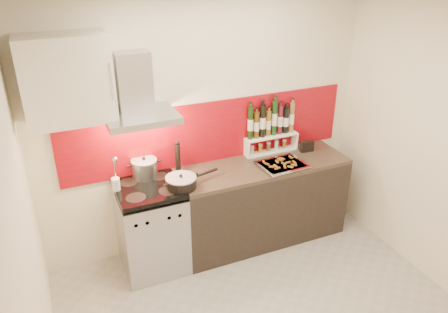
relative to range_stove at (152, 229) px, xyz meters
name	(u,v)px	position (x,y,z in m)	size (l,w,h in m)	color
ceiling	(287,4)	(0.70, -1.10, 2.16)	(3.40, 2.80, 0.02)	white
back_wall	(206,125)	(0.70, 0.30, 0.86)	(3.40, 0.02, 2.60)	silver
left_wall	(26,248)	(-1.00, -1.10, 0.86)	(0.02, 2.80, 2.60)	silver
right_wall	(445,151)	(2.40, -1.10, 0.86)	(0.02, 2.80, 2.60)	silver
backsplash	(211,132)	(0.75, 0.29, 0.78)	(3.00, 0.02, 0.64)	maroon
range_stove	(152,229)	(0.00, 0.00, 0.00)	(0.60, 0.60, 0.91)	#B7B7BA
counter	(261,202)	(1.20, 0.00, 0.01)	(1.80, 0.60, 0.90)	black
range_hood	(137,96)	(0.00, 0.14, 1.30)	(0.62, 0.50, 0.61)	#B7B7BA
upper_cabinet	(67,80)	(-0.55, 0.13, 1.51)	(0.70, 0.35, 0.72)	beige
stock_pot	(145,168)	(0.02, 0.20, 0.56)	(0.25, 0.25, 0.21)	#B7B7BA
saute_pan	(182,182)	(0.29, -0.12, 0.52)	(0.55, 0.29, 0.13)	black
utensil_jar	(116,181)	(-0.28, 0.05, 0.57)	(0.08, 0.12, 0.37)	silver
pepper_mill	(178,157)	(0.35, 0.18, 0.62)	(0.05, 0.05, 0.34)	black
step_shelf	(271,129)	(1.41, 0.24, 0.73)	(0.60, 0.16, 0.58)	white
caddy_box	(307,146)	(1.78, 0.09, 0.52)	(0.14, 0.06, 0.12)	black
baking_tray	(282,165)	(1.36, -0.11, 0.47)	(0.49, 0.39, 0.03)	silver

